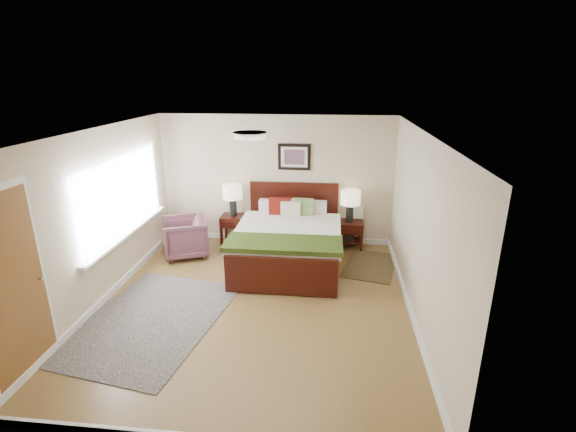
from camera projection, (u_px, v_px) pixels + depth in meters
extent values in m
plane|color=brown|center=(255.00, 303.00, 6.14)|extent=(5.00, 5.00, 0.00)
cube|color=#C4AE8E|center=(276.00, 180.00, 8.09)|extent=(4.50, 0.04, 2.50)
cube|color=#C4AE8E|center=(196.00, 328.00, 3.39)|extent=(4.50, 0.04, 2.50)
cube|color=#C4AE8E|center=(98.00, 218.00, 5.96)|extent=(0.04, 5.00, 2.50)
cube|color=#C4AE8E|center=(420.00, 230.00, 5.52)|extent=(0.04, 5.00, 2.50)
cube|color=white|center=(250.00, 132.00, 5.34)|extent=(4.50, 5.00, 0.02)
cube|color=silver|center=(121.00, 195.00, 6.57)|extent=(0.02, 2.72, 1.32)
cube|color=silver|center=(122.00, 195.00, 6.57)|extent=(0.01, 2.60, 1.20)
cube|color=silver|center=(129.00, 232.00, 6.77)|extent=(0.10, 2.72, 0.04)
cube|color=silver|center=(12.00, 287.00, 4.36)|extent=(0.01, 1.00, 2.18)
cube|color=brown|center=(14.00, 291.00, 4.38)|extent=(0.01, 0.90, 2.10)
cylinder|color=#999999|center=(41.00, 278.00, 4.75)|extent=(0.04, 0.04, 0.04)
cylinder|color=white|center=(250.00, 135.00, 5.35)|extent=(0.40, 0.40, 0.07)
cylinder|color=beige|center=(250.00, 133.00, 5.34)|extent=(0.44, 0.44, 0.01)
cube|color=#360E08|center=(294.00, 212.00, 8.22)|extent=(1.72, 0.06, 1.20)
cube|color=#360E08|center=(281.00, 276.00, 6.27)|extent=(1.72, 0.06, 0.60)
cube|color=#360E08|center=(242.00, 245.00, 7.37)|extent=(0.06, 2.15, 0.19)
cube|color=#360E08|center=(335.00, 249.00, 7.21)|extent=(0.06, 2.15, 0.19)
cube|color=silver|center=(288.00, 239.00, 7.24)|extent=(1.62, 2.13, 0.24)
cube|color=silver|center=(288.00, 233.00, 7.10)|extent=(1.80, 1.90, 0.11)
cube|color=#2E4012|center=(283.00, 244.00, 6.49)|extent=(1.84, 0.70, 0.08)
cube|color=silver|center=(273.00, 207.00, 7.98)|extent=(0.54, 0.18, 0.28)
cube|color=silver|center=(313.00, 208.00, 7.90)|extent=(0.54, 0.18, 0.28)
cube|color=#62120B|center=(280.00, 207.00, 7.84)|extent=(0.42, 0.17, 0.34)
cube|color=#6D864D|center=(302.00, 208.00, 7.80)|extent=(0.42, 0.16, 0.34)
cube|color=beige|center=(291.00, 210.00, 7.75)|extent=(0.37, 0.13, 0.30)
cube|color=black|center=(294.00, 157.00, 7.88)|extent=(0.62, 0.03, 0.50)
cube|color=silver|center=(294.00, 157.00, 7.86)|extent=(0.50, 0.01, 0.38)
cube|color=#A52D23|center=(294.00, 157.00, 7.85)|extent=(0.38, 0.01, 0.28)
cube|color=#360E08|center=(234.00, 217.00, 8.18)|extent=(0.48, 0.43, 0.05)
cube|color=#360E08|center=(221.00, 233.00, 8.12)|extent=(0.05, 0.05, 0.53)
cube|color=#360E08|center=(243.00, 234.00, 8.08)|extent=(0.05, 0.05, 0.53)
cube|color=#360E08|center=(226.00, 227.00, 8.47)|extent=(0.05, 0.05, 0.53)
cube|color=#360E08|center=(246.00, 227.00, 8.43)|extent=(0.05, 0.05, 0.53)
cube|color=#360E08|center=(231.00, 225.00, 8.03)|extent=(0.42, 0.03, 0.14)
cube|color=#360E08|center=(349.00, 223.00, 7.98)|extent=(0.53, 0.40, 0.05)
cube|color=#360E08|center=(336.00, 238.00, 7.92)|extent=(0.05, 0.05, 0.48)
cube|color=#360E08|center=(361.00, 239.00, 7.88)|extent=(0.05, 0.05, 0.48)
cube|color=#360E08|center=(336.00, 232.00, 8.24)|extent=(0.05, 0.05, 0.48)
cube|color=#360E08|center=(360.00, 233.00, 8.20)|extent=(0.05, 0.05, 0.48)
cube|color=#360E08|center=(349.00, 231.00, 7.83)|extent=(0.47, 0.03, 0.14)
cube|color=#360E08|center=(348.00, 241.00, 8.09)|extent=(0.47, 0.34, 0.03)
cube|color=black|center=(348.00, 239.00, 8.08)|extent=(0.19, 0.25, 0.03)
cube|color=black|center=(348.00, 237.00, 8.07)|extent=(0.19, 0.25, 0.03)
cube|color=black|center=(349.00, 236.00, 8.06)|extent=(0.19, 0.25, 0.03)
cube|color=black|center=(349.00, 234.00, 8.05)|extent=(0.19, 0.25, 0.03)
cylinder|color=black|center=(233.00, 208.00, 8.12)|extent=(0.14, 0.14, 0.32)
cylinder|color=black|center=(233.00, 199.00, 8.07)|extent=(0.02, 0.02, 0.06)
cylinder|color=beige|center=(232.00, 192.00, 8.02)|extent=(0.38, 0.38, 0.26)
cylinder|color=black|center=(350.00, 214.00, 7.91)|extent=(0.14, 0.14, 0.32)
cylinder|color=black|center=(350.00, 205.00, 7.86)|extent=(0.02, 0.02, 0.06)
cylinder|color=beige|center=(351.00, 198.00, 7.81)|extent=(0.38, 0.38, 0.26)
imported|color=brown|center=(185.00, 237.00, 7.67)|extent=(1.02, 1.00, 0.72)
cube|color=#0B1038|center=(150.00, 320.00, 5.72)|extent=(2.14, 2.72, 0.01)
cube|color=black|center=(370.00, 265.00, 7.36)|extent=(1.12, 1.42, 0.01)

